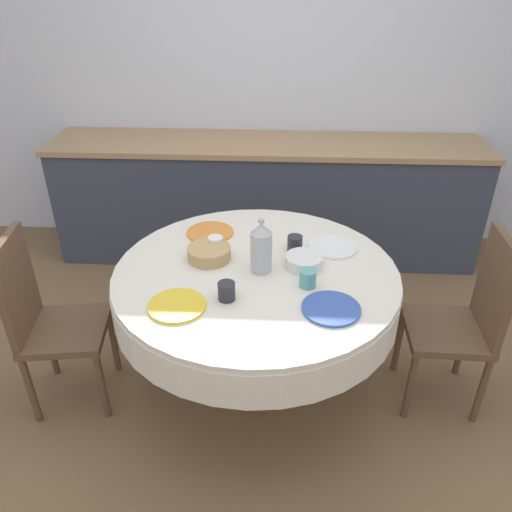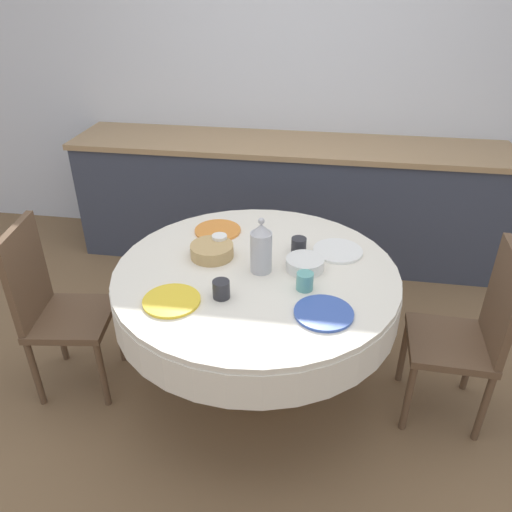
% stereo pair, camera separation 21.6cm
% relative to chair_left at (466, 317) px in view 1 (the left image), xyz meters
% --- Properties ---
extents(ground_plane, '(12.00, 12.00, 0.00)m').
position_rel_chair_left_xyz_m(ground_plane, '(-1.06, 0.03, -0.53)').
color(ground_plane, brown).
extents(wall_back, '(7.00, 0.05, 2.60)m').
position_rel_chair_left_xyz_m(wall_back, '(-1.06, 1.89, 0.77)').
color(wall_back, silver).
rests_on(wall_back, ground_plane).
extents(kitchen_counter, '(3.24, 0.64, 0.92)m').
position_rel_chair_left_xyz_m(kitchen_counter, '(-1.06, 1.55, -0.07)').
color(kitchen_counter, '#383D4C').
rests_on(kitchen_counter, ground_plane).
extents(dining_table, '(1.42, 1.42, 0.75)m').
position_rel_chair_left_xyz_m(dining_table, '(-1.06, 0.03, 0.10)').
color(dining_table, brown).
rests_on(dining_table, ground_plane).
extents(chair_left, '(0.41, 0.41, 0.98)m').
position_rel_chair_left_xyz_m(chair_left, '(0.00, 0.00, 0.00)').
color(chair_left, brown).
rests_on(chair_left, ground_plane).
extents(chair_right, '(0.45, 0.45, 0.98)m').
position_rel_chair_left_xyz_m(chair_right, '(-2.11, -0.11, 0.00)').
color(chair_right, brown).
rests_on(chair_right, ground_plane).
extents(plate_near_left, '(0.26, 0.26, 0.01)m').
position_rel_chair_left_xyz_m(plate_near_left, '(-1.39, -0.29, 0.23)').
color(plate_near_left, yellow).
rests_on(plate_near_left, dining_table).
extents(cup_near_left, '(0.08, 0.08, 0.09)m').
position_rel_chair_left_xyz_m(cup_near_left, '(-1.18, -0.22, 0.26)').
color(cup_near_left, '#28282D').
rests_on(cup_near_left, dining_table).
extents(plate_near_right, '(0.26, 0.26, 0.01)m').
position_rel_chair_left_xyz_m(plate_near_right, '(-0.71, -0.28, 0.23)').
color(plate_near_right, '#3856AD').
rests_on(plate_near_right, dining_table).
extents(cup_near_right, '(0.08, 0.08, 0.09)m').
position_rel_chair_left_xyz_m(cup_near_right, '(-0.81, -0.10, 0.26)').
color(cup_near_right, '#5BA39E').
rests_on(cup_near_right, dining_table).
extents(plate_far_left, '(0.26, 0.26, 0.01)m').
position_rel_chair_left_xyz_m(plate_far_left, '(-1.34, 0.40, 0.23)').
color(plate_far_left, orange).
rests_on(plate_far_left, dining_table).
extents(cup_far_left, '(0.08, 0.08, 0.09)m').
position_rel_chair_left_xyz_m(cup_far_left, '(-1.28, 0.20, 0.26)').
color(cup_far_left, white).
rests_on(cup_far_left, dining_table).
extents(plate_far_right, '(0.26, 0.26, 0.01)m').
position_rel_chair_left_xyz_m(plate_far_right, '(-0.66, 0.28, 0.23)').
color(plate_far_right, white).
rests_on(plate_far_right, dining_table).
extents(cup_far_right, '(0.08, 0.08, 0.09)m').
position_rel_chair_left_xyz_m(cup_far_right, '(-0.86, 0.24, 0.26)').
color(cup_far_right, '#28282D').
rests_on(cup_far_right, dining_table).
extents(coffee_carafe, '(0.11, 0.11, 0.29)m').
position_rel_chair_left_xyz_m(coffee_carafe, '(-1.03, 0.03, 0.34)').
color(coffee_carafe, '#B2B2B7').
rests_on(coffee_carafe, dining_table).
extents(bread_basket, '(0.22, 0.22, 0.07)m').
position_rel_chair_left_xyz_m(bread_basket, '(-1.30, 0.13, 0.25)').
color(bread_basket, tan).
rests_on(bread_basket, dining_table).
extents(fruit_bowl, '(0.19, 0.19, 0.06)m').
position_rel_chair_left_xyz_m(fruit_bowl, '(-0.82, 0.08, 0.25)').
color(fruit_bowl, silver).
rests_on(fruit_bowl, dining_table).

